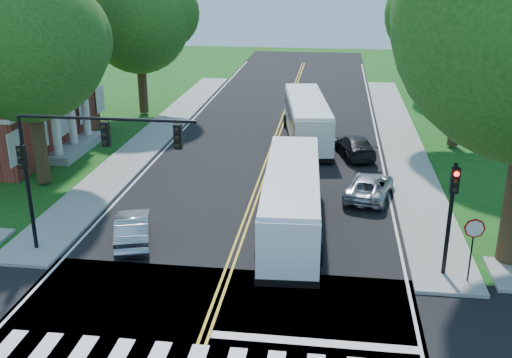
% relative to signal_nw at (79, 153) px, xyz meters
% --- Properties ---
extents(road, '(14.00, 96.00, 0.01)m').
position_rel_signal_nw_xyz_m(road, '(5.86, 11.57, -4.37)').
color(road, black).
rests_on(road, ground).
extents(center_line, '(0.36, 70.00, 0.01)m').
position_rel_signal_nw_xyz_m(center_line, '(5.86, 15.57, -4.36)').
color(center_line, gold).
rests_on(center_line, road).
extents(edge_line_w, '(0.12, 70.00, 0.01)m').
position_rel_signal_nw_xyz_m(edge_line_w, '(-0.94, 15.57, -4.36)').
color(edge_line_w, silver).
rests_on(edge_line_w, road).
extents(edge_line_e, '(0.12, 70.00, 0.01)m').
position_rel_signal_nw_xyz_m(edge_line_e, '(12.66, 15.57, -4.36)').
color(edge_line_e, silver).
rests_on(edge_line_e, road).
extents(stop_bar, '(6.60, 0.40, 0.01)m').
position_rel_signal_nw_xyz_m(stop_bar, '(9.36, -4.83, -4.36)').
color(stop_bar, silver).
rests_on(stop_bar, road).
extents(sidewalk_nw, '(2.60, 40.00, 0.15)m').
position_rel_signal_nw_xyz_m(sidewalk_nw, '(-2.44, 18.57, -4.30)').
color(sidewalk_nw, gray).
rests_on(sidewalk_nw, ground).
extents(sidewalk_ne, '(2.60, 40.00, 0.15)m').
position_rel_signal_nw_xyz_m(sidewalk_ne, '(14.16, 18.57, -4.30)').
color(sidewalk_ne, gray).
rests_on(sidewalk_ne, ground).
extents(tree_west_near, '(8.00, 8.00, 11.40)m').
position_rel_signal_nw_xyz_m(tree_west_near, '(-5.64, 7.57, 3.15)').
color(tree_west_near, '#382A16').
rests_on(tree_west_near, ground).
extents(tree_west_far, '(7.60, 7.60, 10.67)m').
position_rel_signal_nw_xyz_m(tree_west_far, '(-5.14, 23.57, 2.62)').
color(tree_west_far, '#382A16').
rests_on(tree_west_far, ground).
extents(tree_east_mid, '(8.40, 8.40, 11.93)m').
position_rel_signal_nw_xyz_m(tree_east_mid, '(17.36, 17.57, 3.48)').
color(tree_east_mid, '#382A16').
rests_on(tree_east_mid, ground).
extents(tree_east_far, '(7.20, 7.20, 10.34)m').
position_rel_signal_nw_xyz_m(tree_east_far, '(18.36, 33.57, 2.48)').
color(tree_east_far, '#382A16').
rests_on(tree_east_far, ground).
extents(signal_nw, '(7.15, 0.46, 5.66)m').
position_rel_signal_nw_xyz_m(signal_nw, '(0.00, 0.00, 0.00)').
color(signal_nw, black).
rests_on(signal_nw, ground).
extents(signal_ne, '(0.30, 0.46, 4.40)m').
position_rel_signal_nw_xyz_m(signal_ne, '(14.06, 0.01, -1.41)').
color(signal_ne, black).
rests_on(signal_ne, ground).
extents(stop_sign, '(0.76, 0.08, 2.53)m').
position_rel_signal_nw_xyz_m(stop_sign, '(14.86, -0.45, -2.35)').
color(stop_sign, black).
rests_on(stop_sign, ground).
extents(bus_lead, '(3.03, 11.01, 2.82)m').
position_rel_signal_nw_xyz_m(bus_lead, '(7.98, 3.59, -2.88)').
color(bus_lead, white).
rests_on(bus_lead, road).
extents(bus_follow, '(3.86, 11.13, 2.82)m').
position_rel_signal_nw_xyz_m(bus_follow, '(7.88, 17.92, -2.88)').
color(bus_follow, white).
rests_on(bus_follow, road).
extents(hatchback, '(2.48, 4.20, 1.31)m').
position_rel_signal_nw_xyz_m(hatchback, '(1.42, 1.33, -3.71)').
color(hatchback, '#A4A6AB').
rests_on(hatchback, road).
extents(suv, '(2.91, 4.64, 1.20)m').
position_rel_signal_nw_xyz_m(suv, '(11.60, 7.92, -3.77)').
color(suv, '#B4B6BB').
rests_on(suv, road).
extents(dark_sedan, '(2.88, 4.83, 1.31)m').
position_rel_signal_nw_xyz_m(dark_sedan, '(11.00, 14.79, -3.71)').
color(dark_sedan, black).
rests_on(dark_sedan, road).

